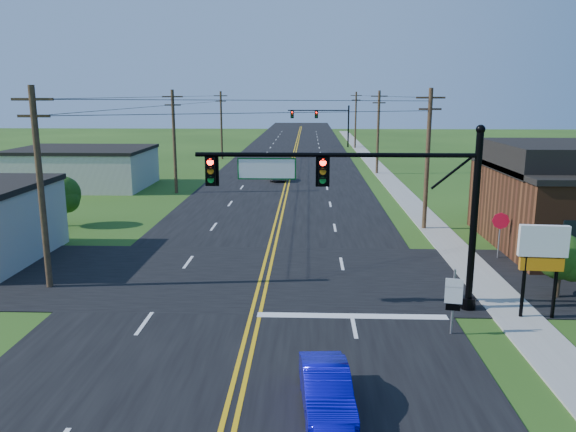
{
  "coord_description": "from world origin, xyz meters",
  "views": [
    {
      "loc": [
        2.23,
        -13.87,
        8.61
      ],
      "look_at": [
        1.36,
        10.0,
        3.42
      ],
      "focal_mm": 35.0,
      "sensor_mm": 36.0,
      "label": 1
    }
  ],
  "objects_px": {
    "blue_car": "(326,391)",
    "stop_sign": "(500,226)",
    "signal_mast_main": "(362,194)",
    "route_sign": "(453,297)",
    "signal_mast_far": "(322,119)"
  },
  "relations": [
    {
      "from": "blue_car",
      "to": "stop_sign",
      "type": "xyz_separation_m",
      "value": [
        9.64,
        15.14,
        1.2
      ]
    },
    {
      "from": "signal_mast_main",
      "to": "route_sign",
      "type": "distance_m",
      "value": 5.23
    },
    {
      "from": "blue_car",
      "to": "route_sign",
      "type": "bearing_deg",
      "value": 43.07
    },
    {
      "from": "blue_car",
      "to": "stop_sign",
      "type": "distance_m",
      "value": 17.99
    },
    {
      "from": "signal_mast_main",
      "to": "route_sign",
      "type": "xyz_separation_m",
      "value": [
        3.16,
        -2.55,
        -3.29
      ]
    },
    {
      "from": "route_sign",
      "to": "signal_mast_far",
      "type": "bearing_deg",
      "value": 103.37
    },
    {
      "from": "stop_sign",
      "to": "signal_mast_main",
      "type": "bearing_deg",
      "value": -125.99
    },
    {
      "from": "signal_mast_main",
      "to": "route_sign",
      "type": "relative_size",
      "value": 4.52
    },
    {
      "from": "blue_car",
      "to": "signal_mast_far",
      "type": "bearing_deg",
      "value": 84.1
    },
    {
      "from": "signal_mast_far",
      "to": "signal_mast_main",
      "type": "bearing_deg",
      "value": -90.08
    },
    {
      "from": "blue_car",
      "to": "route_sign",
      "type": "distance_m",
      "value": 7.08
    },
    {
      "from": "stop_sign",
      "to": "blue_car",
      "type": "bearing_deg",
      "value": -110.93
    },
    {
      "from": "signal_mast_main",
      "to": "blue_car",
      "type": "height_order",
      "value": "signal_mast_main"
    },
    {
      "from": "signal_mast_far",
      "to": "stop_sign",
      "type": "height_order",
      "value": "signal_mast_far"
    },
    {
      "from": "route_sign",
      "to": "stop_sign",
      "type": "distance_m",
      "value": 11.09
    }
  ]
}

